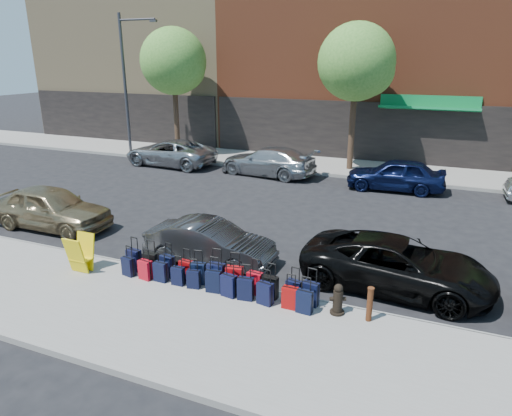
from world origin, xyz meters
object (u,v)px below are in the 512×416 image
at_px(tree_left, 176,63).
at_px(display_rack, 81,254).
at_px(fire_hydrant, 338,300).
at_px(bollard, 370,304).
at_px(car_near_1, 210,243).
at_px(car_far_2, 396,175).
at_px(car_near_0, 51,208).
at_px(car_far_1, 268,161).
at_px(car_far_0, 170,153).
at_px(suitcase_front_5, 216,275).
at_px(car_near_2, 397,265).
at_px(tree_center, 359,64).
at_px(streetlight, 127,76).

height_order(tree_left, display_rack, tree_left).
height_order(fire_hydrant, bollard, bollard).
height_order(car_near_1, car_far_2, car_far_2).
bearing_deg(bollard, car_near_0, 169.80).
relative_size(car_near_1, car_far_1, 0.77).
bearing_deg(tree_left, bollard, -46.45).
height_order(tree_left, car_far_0, tree_left).
bearing_deg(car_near_1, car_near_0, 86.42).
xyz_separation_m(suitcase_front_5, bollard, (3.86, -0.08, 0.09)).
bearing_deg(car_far_2, car_near_2, 4.05).
xyz_separation_m(suitcase_front_5, fire_hydrant, (3.14, -0.06, 0.01)).
bearing_deg(car_near_2, suitcase_front_5, 119.46).
relative_size(tree_center, car_near_2, 1.50).
bearing_deg(car_far_2, car_far_1, -96.24).
distance_m(streetlight, bollard, 21.97).
xyz_separation_m(fire_hydrant, car_near_0, (-10.63, 2.01, 0.26)).
bearing_deg(car_near_2, car_far_2, 10.58).
distance_m(suitcase_front_5, car_far_1, 12.36).
relative_size(tree_left, bollard, 8.92).
relative_size(suitcase_front_5, fire_hydrant, 1.41).
bearing_deg(bollard, car_far_2, 93.64).
relative_size(display_rack, car_near_0, 0.23).
xyz_separation_m(tree_center, car_far_1, (-3.84, -2.41, -4.69)).
bearing_deg(streetlight, bollard, -39.50).
distance_m(car_near_0, car_near_2, 11.70).
xyz_separation_m(streetlight, car_near_1, (11.82, -12.14, -4.03)).
relative_size(tree_center, car_far_0, 1.41).
bearing_deg(fire_hydrant, car_near_0, 146.57).
xyz_separation_m(fire_hydrant, display_rack, (-6.99, -0.52, 0.17)).
relative_size(bollard, car_near_0, 0.18).
xyz_separation_m(tree_center, suitcase_front_5, (-0.64, -14.35, -4.93)).
height_order(display_rack, car_near_2, car_near_2).
bearing_deg(tree_left, car_far_2, -12.28).
height_order(tree_left, car_near_2, tree_left).
bearing_deg(car_near_2, streetlight, 59.66).
relative_size(tree_center, car_near_0, 1.65).
height_order(streetlight, car_near_1, streetlight).
relative_size(streetlight, car_far_1, 1.61).
relative_size(display_rack, car_near_2, 0.21).
relative_size(car_near_2, car_far_1, 0.97).
bearing_deg(suitcase_front_5, car_far_2, 72.43).
bearing_deg(streetlight, car_near_0, -65.58).
height_order(suitcase_front_5, fire_hydrant, suitcase_front_5).
relative_size(fire_hydrant, car_far_2, 0.17).
distance_m(bollard, car_far_1, 13.94).
distance_m(display_rack, car_near_0, 4.44).
height_order(tree_center, car_far_2, tree_center).
distance_m(suitcase_front_5, bollard, 3.86).
height_order(bollard, car_far_1, car_far_1).
bearing_deg(tree_left, tree_center, 0.00).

